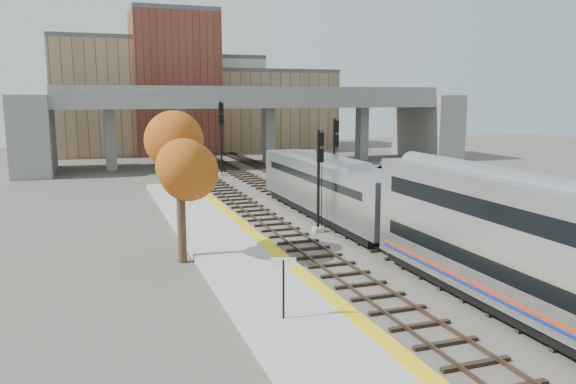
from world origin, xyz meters
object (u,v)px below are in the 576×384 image
object	(u,v)px
signal_mast_near	(319,185)
tree	(180,160)
signal_mast_mid	(334,165)
car_a	(402,182)
car_c	(391,166)
locomotive	(328,186)
signal_mast_far	(221,138)
car_b	(391,170)

from	to	relation	value
signal_mast_near	tree	bearing A→B (deg)	-157.82
signal_mast_mid	car_a	size ratio (longest dim) A/B	2.08
signal_mast_mid	car_c	bearing A→B (deg)	49.31
tree	signal_mast_mid	bearing A→B (deg)	38.85
locomotive	car_a	xyz separation A→B (m)	(11.41, 9.47, -1.69)
signal_mast_mid	signal_mast_far	distance (m)	20.48
signal_mast_near	car_b	size ratio (longest dim) A/B	1.90
tree	car_b	distance (m)	35.96
signal_mast_near	car_c	distance (m)	30.29
signal_mast_near	tree	size ratio (longest dim) A/B	0.90
car_a	signal_mast_near	bearing A→B (deg)	-155.72
locomotive	tree	bearing A→B (deg)	-147.48
locomotive	tree	distance (m)	13.43
signal_mast_near	tree	world-z (taller)	tree
signal_mast_mid	signal_mast_near	bearing A→B (deg)	-120.85
signal_mast_far	signal_mast_near	bearing A→B (deg)	-90.00
signal_mast_near	car_a	xyz separation A→B (m)	(13.51, 12.87, -2.39)
tree	car_c	xyz separation A→B (m)	(27.58, 27.41, -4.57)
car_a	car_b	bearing A→B (deg)	47.21
signal_mast_far	car_b	bearing A→B (deg)	-19.69
car_b	car_c	size ratio (longest dim) A/B	0.78
locomotive	car_c	bearing A→B (deg)	50.93
signal_mast_near	car_c	xyz separation A→B (m)	(18.63, 23.76, -2.32)
tree	car_b	bearing A→B (deg)	43.38
signal_mast_mid	car_b	distance (m)	19.19
signal_mast_far	signal_mast_mid	bearing A→B (deg)	-78.44
signal_mast_near	car_c	size ratio (longest dim) A/B	1.48
signal_mast_mid	locomotive	bearing A→B (deg)	-119.98
signal_mast_far	car_a	world-z (taller)	signal_mast_far
signal_mast_far	car_b	xyz separation A→B (m)	(16.97, -6.07, -3.44)
signal_mast_near	signal_mast_mid	xyz separation A→B (m)	(4.10, 6.86, 0.28)
signal_mast_far	car_b	world-z (taller)	signal_mast_far
locomotive	signal_mast_mid	world-z (taller)	signal_mast_mid
signal_mast_near	car_b	world-z (taller)	signal_mast_near
signal_mast_near	signal_mast_far	xyz separation A→B (m)	(0.00, 26.92, 1.04)
car_a	signal_mast_mid	bearing A→B (deg)	-166.79
car_b	car_c	distance (m)	3.36
locomotive	car_c	size ratio (longest dim) A/B	4.48
car_b	car_c	bearing A→B (deg)	50.83
signal_mast_mid	tree	size ratio (longest dim) A/B	0.95
car_a	car_c	bearing A→B (deg)	45.50
car_a	car_c	xyz separation A→B (m)	(5.12, 10.90, 0.07)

